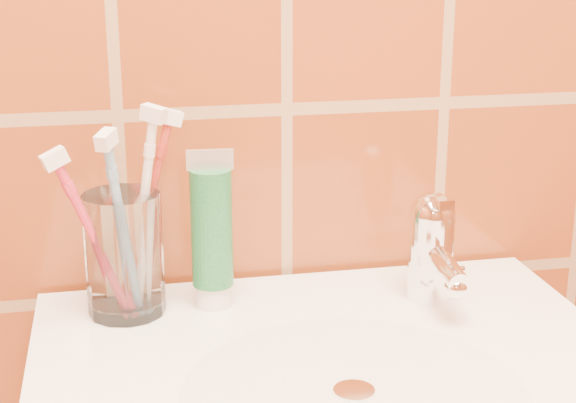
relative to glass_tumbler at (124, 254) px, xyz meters
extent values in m
cylinder|color=silver|center=(0.19, -0.21, -0.06)|extent=(0.30, 0.30, 0.00)
cylinder|color=white|center=(0.19, -0.21, -0.06)|extent=(0.04, 0.04, 0.00)
cylinder|color=white|center=(0.00, 0.00, 0.00)|extent=(0.10, 0.10, 0.13)
cylinder|color=white|center=(0.09, 0.00, -0.05)|extent=(0.04, 0.04, 0.02)
cylinder|color=#17602F|center=(0.09, 0.00, 0.02)|extent=(0.04, 0.04, 0.12)
cube|color=beige|center=(0.09, 0.00, 0.10)|extent=(0.05, 0.01, 0.02)
cylinder|color=white|center=(0.32, -0.03, -0.02)|extent=(0.05, 0.05, 0.09)
sphere|color=white|center=(0.32, -0.03, 0.03)|extent=(0.05, 0.05, 0.05)
cylinder|color=white|center=(0.32, -0.07, -0.01)|extent=(0.02, 0.09, 0.03)
cube|color=white|center=(0.32, -0.04, 0.05)|extent=(0.02, 0.06, 0.01)
camera|label=1|loc=(0.00, -0.86, 0.32)|focal=55.00mm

